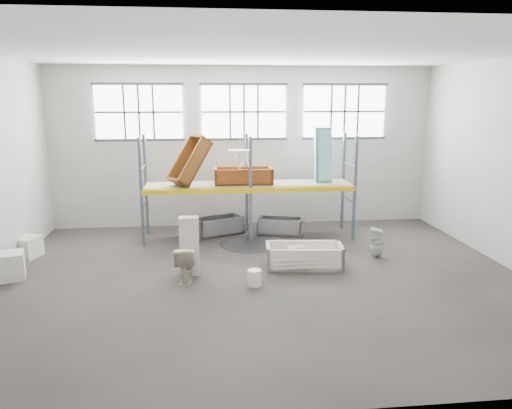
{
  "coord_description": "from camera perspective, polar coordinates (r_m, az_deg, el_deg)",
  "views": [
    {
      "loc": [
        -1.34,
        -10.69,
        4.08
      ],
      "look_at": [
        0.0,
        1.5,
        1.4
      ],
      "focal_mm": 34.92,
      "sensor_mm": 36.0,
      "label": 1
    }
  ],
  "objects": [
    {
      "name": "bucket",
      "position": [
        11.03,
        -0.17,
        -8.39
      ],
      "size": [
        0.39,
        0.39,
        0.36
      ],
      "primitive_type": "cylinder",
      "rotation": [
        0.0,
        0.0,
        -0.34
      ],
      "color": "white",
      "rests_on": "floor"
    },
    {
      "name": "carton_near",
      "position": [
        12.67,
        -26.6,
        -6.35
      ],
      "size": [
        0.87,
        0.8,
        0.62
      ],
      "primitive_type": "cube",
      "rotation": [
        0.0,
        0.0,
        0.3
      ],
      "color": "silver",
      "rests_on": "floor"
    },
    {
      "name": "rack_upright_rb",
      "position": [
        15.63,
        9.95,
        2.63
      ],
      "size": [
        0.08,
        0.08,
        3.0
      ],
      "primitive_type": "cube",
      "color": "slate",
      "rests_on": "floor"
    },
    {
      "name": "window_mid",
      "position": [
        15.7,
        -1.39,
        10.56
      ],
      "size": [
        2.6,
        0.04,
        1.6
      ],
      "primitive_type": "cube",
      "color": "white",
      "rests_on": "wall_back"
    },
    {
      "name": "rack_beam_back",
      "position": [
        15.08,
        -1.08,
        2.47
      ],
      "size": [
        6.0,
        0.1,
        0.14
      ],
      "primitive_type": "cube",
      "color": "yellow",
      "rests_on": "floor"
    },
    {
      "name": "rack_upright_ma",
      "position": [
        13.9,
        -0.63,
        1.63
      ],
      "size": [
        0.08,
        0.08,
        3.0
      ],
      "primitive_type": "cube",
      "color": "slate",
      "rests_on": "floor"
    },
    {
      "name": "shelf_deck",
      "position": [
        14.47,
        -0.86,
        2.37
      ],
      "size": [
        5.9,
        1.1,
        0.03
      ],
      "primitive_type": "cube",
      "color": "gray",
      "rests_on": "floor"
    },
    {
      "name": "rack_upright_la",
      "position": [
        13.94,
        -13.0,
        1.34
      ],
      "size": [
        0.08,
        0.08,
        3.0
      ],
      "primitive_type": "cube",
      "color": "slate",
      "rests_on": "floor"
    },
    {
      "name": "sink_in_tub",
      "position": [
        12.06,
        2.25,
        -6.66
      ],
      "size": [
        0.6,
        0.6,
        0.16
      ],
      "primitive_type": "imported",
      "rotation": [
        0.0,
        0.0,
        0.3
      ],
      "color": "silver",
      "rests_on": "bathtub_beige"
    },
    {
      "name": "carton_far",
      "position": [
        14.2,
        -24.91,
        -4.43
      ],
      "size": [
        0.81,
        0.81,
        0.53
      ],
      "primitive_type": "cube",
      "rotation": [
        0.0,
        0.0,
        -0.33
      ],
      "color": "silver",
      "rests_on": "floor"
    },
    {
      "name": "window_right",
      "position": [
        16.29,
        10.09,
        10.44
      ],
      "size": [
        2.6,
        0.04,
        1.6
      ],
      "primitive_type": "cube",
      "color": "white",
      "rests_on": "wall_back"
    },
    {
      "name": "cistern_tall",
      "position": [
        11.64,
        -7.65,
        -4.73
      ],
      "size": [
        0.45,
        0.29,
        1.38
      ],
      "primitive_type": "cube",
      "rotation": [
        0.0,
        0.0,
        -0.01
      ],
      "color": "beige",
      "rests_on": "floor"
    },
    {
      "name": "steel_tub_left",
      "position": [
        15.02,
        -4.33,
        -2.44
      ],
      "size": [
        1.58,
        1.21,
        0.53
      ],
      "primitive_type": null,
      "rotation": [
        0.0,
        0.0,
        0.44
      ],
      "color": "#9FA0A7",
      "rests_on": "floor"
    },
    {
      "name": "rack_beam_front",
      "position": [
        13.9,
        -0.63,
        1.63
      ],
      "size": [
        6.0,
        0.1,
        0.14
      ],
      "primitive_type": "cube",
      "color": "yellow",
      "rests_on": "floor"
    },
    {
      "name": "window_left",
      "position": [
        15.75,
        -13.26,
        10.25
      ],
      "size": [
        2.6,
        0.04,
        1.6
      ],
      "primitive_type": "cube",
      "color": "white",
      "rests_on": "wall_back"
    },
    {
      "name": "rust_tub_flat",
      "position": [
        14.4,
        -1.45,
        3.29
      ],
      "size": [
        1.68,
        0.8,
        0.47
      ],
      "primitive_type": null,
      "rotation": [
        0.0,
        0.0,
        -0.01
      ],
      "color": "#9B3C0E",
      "rests_on": "shelf_deck"
    },
    {
      "name": "cistern_spare",
      "position": [
        12.26,
        4.6,
        -5.77
      ],
      "size": [
        0.5,
        0.35,
        0.43
      ],
      "primitive_type": "cube",
      "rotation": [
        0.0,
        0.0,
        0.33
      ],
      "color": "beige",
      "rests_on": "bathtub_beige"
    },
    {
      "name": "wall_back",
      "position": [
        15.88,
        -1.4,
        6.61
      ],
      "size": [
        12.0,
        0.1,
        5.0
      ],
      "primitive_type": "cube",
      "color": "#ACA9A0",
      "rests_on": "ground"
    },
    {
      "name": "blue_tub_upright",
      "position": [
        14.92,
        7.64,
        5.73
      ],
      "size": [
        0.6,
        0.81,
        1.62
      ],
      "primitive_type": null,
      "rotation": [
        0.0,
        1.54,
        -0.14
      ],
      "color": "#8ED8EE",
      "rests_on": "shelf_deck"
    },
    {
      "name": "rust_tub_tilted",
      "position": [
        14.2,
        -7.63,
        4.99
      ],
      "size": [
        1.36,
        1.2,
        1.44
      ],
      "primitive_type": null,
      "rotation": [
        0.0,
        -0.96,
        0.55
      ],
      "color": "brown",
      "rests_on": "shelf_deck"
    },
    {
      "name": "bathtub_beige",
      "position": [
        12.24,
        5.53,
        -5.86
      ],
      "size": [
        1.94,
        1.07,
        0.54
      ],
      "primitive_type": null,
      "rotation": [
        0.0,
        0.0,
        -0.11
      ],
      "color": "#F4DED0",
      "rests_on": "floor"
    },
    {
      "name": "toilet_beige",
      "position": [
        11.36,
        -8.07,
        -6.68
      ],
      "size": [
        0.5,
        0.82,
        0.81
      ],
      "primitive_type": "imported",
      "rotation": [
        0.0,
        0.0,
        3.07
      ],
      "color": "beige",
      "rests_on": "floor"
    },
    {
      "name": "ceiling",
      "position": [
        10.82,
        0.91,
        17.47
      ],
      "size": [
        12.0,
        10.0,
        0.1
      ],
      "primitive_type": "cube",
      "color": "silver",
      "rests_on": "ground"
    },
    {
      "name": "wet_patch",
      "position": [
        14.06,
        -0.53,
        -4.53
      ],
      "size": [
        1.8,
        1.8,
        0.0
      ],
      "primitive_type": "cylinder",
      "color": "black",
      "rests_on": "floor"
    },
    {
      "name": "toilet_white",
      "position": [
        13.22,
        13.7,
        -4.26
      ],
      "size": [
        0.46,
        0.45,
        0.77
      ],
      "primitive_type": "imported",
      "rotation": [
        0.0,
        0.0,
        -1.93
      ],
      "color": "silver",
      "rests_on": "floor"
    },
    {
      "name": "rack_upright_mb",
      "position": [
        15.08,
        -1.08,
        2.47
      ],
      "size": [
        0.08,
        0.08,
        3.0
      ],
      "primitive_type": "cube",
      "color": "slate",
      "rests_on": "floor"
    },
    {
      "name": "rack_upright_ra",
      "position": [
        14.5,
        11.26,
        1.83
      ],
      "size": [
        0.08,
        0.08,
        3.0
      ],
      "primitive_type": "cube",
      "color": "slate",
      "rests_on": "floor"
    },
    {
      "name": "rack_upright_lb",
      "position": [
        15.11,
        -12.49,
        2.2
      ],
      "size": [
        0.08,
        0.08,
        3.0
      ],
      "primitive_type": "cube",
      "color": "slate",
      "rests_on": "floor"
    },
    {
      "name": "steel_tub_right",
      "position": [
        15.06,
        2.8,
        -2.45
      ],
      "size": [
        1.45,
        1.0,
        0.49
      ],
      "primitive_type": null,
      "rotation": [
        0.0,
        0.0,
        -0.32
      ],
      "color": "#B7B9C0",
      "rests_on": "floor"
    },
    {
      "name": "sink_on_shelf",
      "position": [
        14.09,
        -1.92,
        4.22
      ],
      "size": [
        0.76,
        0.67,
        0.56
      ],
      "primitive_type": "imported",
      "rotation": [
        0.0,
        0.0,
        -0.35
      ],
      "color": "white",
      "rests_on": "rust_tub_flat"
    },
    {
      "name": "wall_front",
      "position": [
        6.01,
        6.82,
        -2.99
      ],
      "size": [
        12.0,
        0.1,
        5.0
      ],
      "primitive_type": "cube",
      "color": "#BAB6AC",
      "rests_on": "ground"
    },
    {
      "name": "floor",
      "position": [
        11.54,
        0.82,
        -8.64
      ],
      "size": [
        12.0,
        10.0,
        0.1
      ],
      "primitive_type": "cube",
      "color": "#4A433F",
      "rests_on": "ground"
    }
  ]
}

